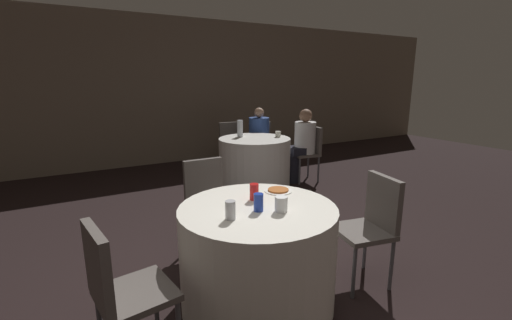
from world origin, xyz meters
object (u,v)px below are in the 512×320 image
chair_near_north (207,197)px  soda_can_red (254,192)px  table_far (255,162)px  person_blue_shirt (259,140)px  person_white_shirt (301,145)px  chair_far_east (310,148)px  pizza_plate_near (278,190)px  bottle_far (240,129)px  table_near (258,256)px  chair_near_east (373,219)px  chair_far_north (231,142)px  soda_can_blue (258,202)px  chair_near_west (118,285)px  chair_far_northeast (259,141)px  soda_can_silver (230,210)px

chair_near_north → soda_can_red: size_ratio=7.28×
table_far → person_blue_shirt: person_blue_shirt is taller
person_white_shirt → soda_can_red: 3.11m
chair_far_east → soda_can_red: bearing=143.5°
person_white_shirt → pizza_plate_near: 2.88m
person_blue_shirt → bottle_far: 0.79m
table_near → chair_near_east: chair_near_east is taller
chair_far_north → soda_can_blue: 3.86m
chair_near_west → chair_far_north: same height
chair_near_east → soda_can_red: (-0.90, 0.33, 0.28)m
chair_near_north → soda_can_blue: size_ratio=7.28×
chair_far_north → soda_can_blue: size_ratio=7.28×
chair_far_northeast → soda_can_red: (-1.88, -3.18, 0.28)m
chair_far_northeast → person_blue_shirt: (-0.09, -0.13, 0.06)m
chair_near_north → soda_can_red: chair_near_north is taller
chair_far_east → soda_can_silver: size_ratio=7.28×
table_near → soda_can_silver: (-0.26, -0.10, 0.44)m
chair_far_north → soda_can_red: bearing=70.9°
chair_near_north → soda_can_red: (0.05, -0.82, 0.28)m
chair_near_north → soda_can_silver: (-0.26, -1.07, 0.28)m
chair_near_east → pizza_plate_near: bearing=68.3°
soda_can_silver → chair_far_north: bearing=64.5°
chair_near_west → person_white_shirt: bearing=120.5°
soda_can_red → chair_far_northeast: bearing=59.4°
chair_near_west → person_white_shirt: size_ratio=0.76×
table_near → bottle_far: (1.26, 2.76, 0.51)m
table_far → chair_near_north: chair_near_north is taller
person_white_shirt → soda_can_red: (-2.13, -2.26, 0.22)m
chair_far_northeast → soda_can_blue: bearing=94.3°
chair_far_east → chair_far_northeast: 1.02m
chair_far_northeast → pizza_plate_near: bearing=96.9°
chair_near_west → pizza_plate_near: (1.27, 0.37, 0.23)m
table_near → chair_far_east: (2.34, 2.38, 0.16)m
table_far → pizza_plate_near: 2.58m
person_blue_shirt → chair_far_north: bearing=-2.6°
table_far → pizza_plate_near: pizza_plate_near is taller
person_white_shirt → chair_near_north: bearing=132.6°
person_blue_shirt → soda_can_red: (-1.79, -3.05, 0.22)m
table_far → chair_far_north: (0.06, 0.95, 0.16)m
chair_far_north → chair_far_east: bearing=132.3°
chair_far_north → soda_can_silver: bearing=68.2°
table_near → chair_far_northeast: chair_far_northeast is taller
pizza_plate_near → soda_can_red: size_ratio=1.80×
chair_near_east → chair_far_northeast: bearing=-4.3°
chair_near_west → chair_near_north: bearing=130.7°
table_far → chair_near_east: (-0.44, -2.72, 0.16)m
table_far → chair_near_east: size_ratio=1.23×
chair_near_east → pizza_plate_near: chair_near_east is taller
chair_far_east → soda_can_silver: bearing=142.9°
chair_far_east → bottle_far: size_ratio=3.41×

